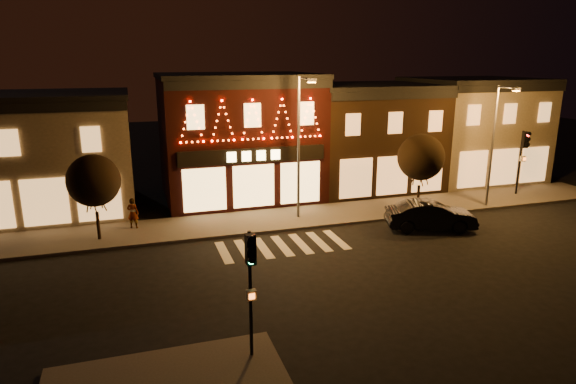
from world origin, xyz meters
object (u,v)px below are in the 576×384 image
traffic_signal_near (251,271)px  pedestrian (133,213)px  streetlamp_mid (300,137)px  dark_sedan (431,216)px

traffic_signal_near → pedestrian: traffic_signal_near is taller
streetlamp_mid → dark_sedan: streetlamp_mid is taller
streetlamp_mid → traffic_signal_near: bearing=-109.7°
streetlamp_mid → dark_sedan: size_ratio=1.67×
traffic_signal_near → streetlamp_mid: streetlamp_mid is taller
streetlamp_mid → pedestrian: bearing=178.7°
traffic_signal_near → streetlamp_mid: bearing=61.2°
traffic_signal_near → pedestrian: 14.58m
pedestrian → streetlamp_mid: bearing=-166.2°
traffic_signal_near → dark_sedan: 15.66m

